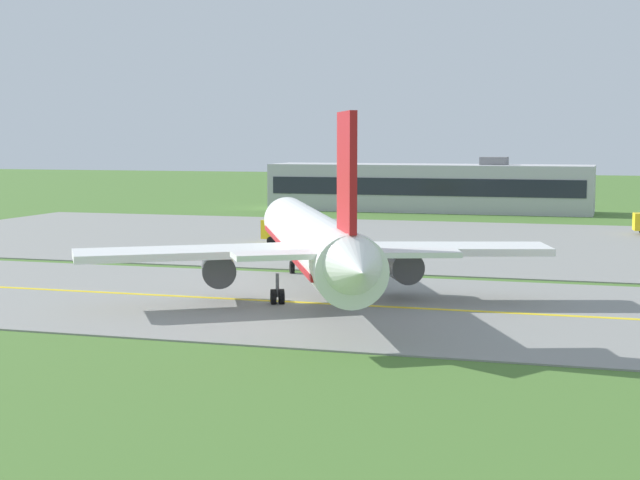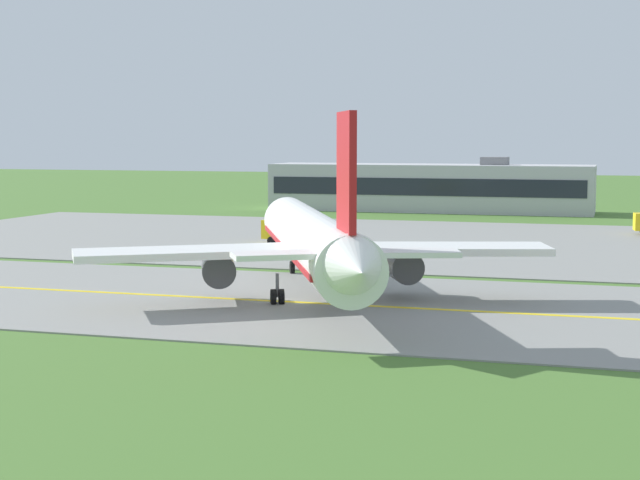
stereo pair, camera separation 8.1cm
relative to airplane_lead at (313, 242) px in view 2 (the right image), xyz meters
name	(u,v)px [view 2 (the right image)]	position (x,y,z in m)	size (l,w,h in m)	color
ground_plane	(291,303)	(-1.11, -1.50, -4.13)	(500.00, 500.00, 0.00)	#47702D
taxiway_strip	(291,303)	(-1.11, -1.50, -4.08)	(240.00, 28.00, 0.10)	gray
apron_pad	(505,244)	(8.89, 40.50, -4.08)	(140.00, 52.00, 0.10)	gray
taxiway_centreline	(291,302)	(-1.11, -1.50, -4.03)	(220.00, 0.60, 0.01)	yellow
airplane_lead	(313,242)	(0.00, 0.00, 0.00)	(30.95, 37.43, 12.70)	white
service_truck_baggage	(290,230)	(-12.99, 33.67, -2.60)	(6.24, 3.02, 2.60)	yellow
terminal_building	(430,188)	(-7.68, 86.30, -0.48)	(49.56, 11.11, 8.45)	#B2B2B7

